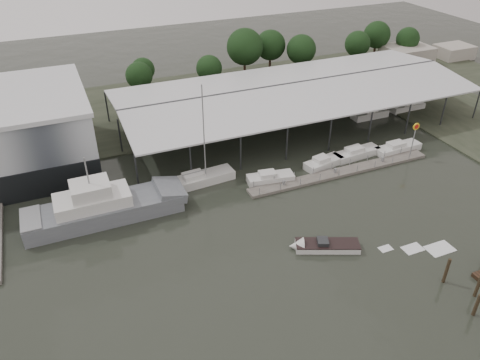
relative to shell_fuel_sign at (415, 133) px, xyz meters
name	(u,v)px	position (x,y,z in m)	size (l,w,h in m)	color
ground	(277,243)	(-27.00, -9.99, -3.93)	(200.00, 200.00, 0.00)	#262B23
land_strip_far	(174,106)	(-27.00, 32.01, -3.83)	(140.00, 30.00, 0.30)	#3F4433
covered_boat_shed	(294,87)	(-10.00, 18.01, 2.20)	(58.24, 24.00, 6.96)	silver
floating_dock	(341,172)	(-12.00, 0.01, -3.72)	(28.00, 2.00, 1.40)	slate
shell_fuel_sign	(415,133)	(0.00, 0.00, 0.00)	(1.10, 0.18, 5.55)	gray
distant_commercial_buildings	(421,54)	(32.03, 34.70, -2.08)	(22.00, 8.00, 4.00)	#A0998D
grey_trawler	(105,206)	(-43.89, 2.42, -2.35)	(19.09, 5.18, 8.84)	slate
white_sailboat	(202,178)	(-30.66, 5.34, -3.26)	(8.78, 3.28, 14.04)	silver
speedboat_underway	(322,246)	(-22.95, -12.77, -3.53)	(17.75, 8.72, 2.00)	silver
moored_cruiser_0	(270,178)	(-22.12, 1.92, -3.31)	(6.57, 3.14, 1.70)	silver
moored_cruiser_1	(323,163)	(-13.25, 2.68, -3.31)	(6.31, 3.34, 1.70)	silver
moored_cruiser_2	(356,153)	(-7.29, 3.22, -3.31)	(7.61, 2.80, 1.70)	silver
moored_cruiser_3	(397,148)	(-0.63, 2.12, -3.31)	(7.47, 2.47, 1.70)	silver
horizon_tree_line	(286,49)	(-1.00, 38.22, 1.98)	(65.68, 10.65, 10.80)	black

